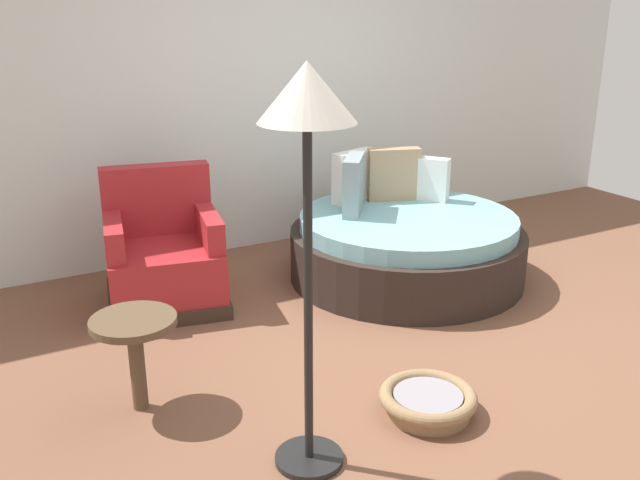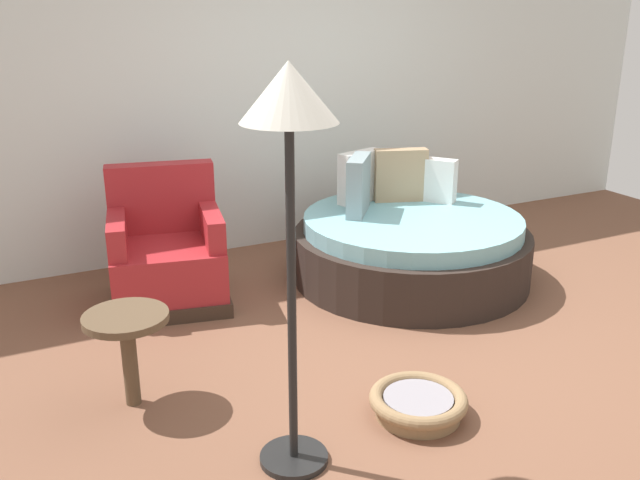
% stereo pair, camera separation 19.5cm
% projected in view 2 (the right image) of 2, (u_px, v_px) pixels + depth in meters
% --- Properties ---
extents(ground_plane, '(8.00, 8.00, 0.02)m').
position_uv_depth(ground_plane, '(427.00, 344.00, 4.38)').
color(ground_plane, brown).
extents(back_wall, '(8.00, 0.12, 2.74)m').
position_uv_depth(back_wall, '(280.00, 85.00, 5.87)').
color(back_wall, silver).
rests_on(back_wall, ground_plane).
extents(round_daybed, '(1.79, 1.79, 0.94)m').
position_uv_depth(round_daybed, '(410.00, 245.00, 5.32)').
color(round_daybed, '#2D231E').
rests_on(round_daybed, ground_plane).
extents(red_armchair, '(0.94, 0.94, 0.94)m').
position_uv_depth(red_armchair, '(167.00, 256.00, 4.92)').
color(red_armchair, '#38281E').
rests_on(red_armchair, ground_plane).
extents(pet_basket, '(0.51, 0.51, 0.13)m').
position_uv_depth(pet_basket, '(418.00, 403.00, 3.58)').
color(pet_basket, '#8E704C').
rests_on(pet_basket, ground_plane).
extents(side_table, '(0.44, 0.44, 0.52)m').
position_uv_depth(side_table, '(127.00, 331.00, 3.58)').
color(side_table, brown).
rests_on(side_table, ground_plane).
extents(floor_lamp, '(0.40, 0.40, 1.82)m').
position_uv_depth(floor_lamp, '(289.00, 135.00, 2.75)').
color(floor_lamp, black).
rests_on(floor_lamp, ground_plane).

